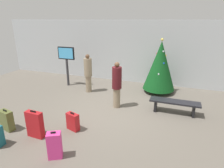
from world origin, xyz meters
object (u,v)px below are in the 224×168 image
(suitcase_0, at_px, (55,145))
(suitcase_4, at_px, (7,120))
(waiting_bench, at_px, (174,104))
(traveller_0, at_px, (117,84))
(traveller_1, at_px, (88,72))
(holiday_tree, at_px, (160,66))
(suitcase_3, at_px, (35,124))
(suitcase_1, at_px, (73,122))
(flight_info_kiosk, at_px, (67,59))

(suitcase_0, bearing_deg, suitcase_4, 165.26)
(suitcase_4, bearing_deg, suitcase_0, -14.74)
(waiting_bench, bearing_deg, traveller_0, -174.23)
(traveller_1, distance_m, suitcase_4, 3.99)
(holiday_tree, height_order, suitcase_3, holiday_tree)
(holiday_tree, xyz_separation_m, suitcase_3, (-2.92, -4.91, -0.87))
(suitcase_3, bearing_deg, suitcase_1, 40.08)
(suitcase_1, xyz_separation_m, suitcase_3, (-0.83, -0.70, 0.13))
(waiting_bench, height_order, suitcase_3, suitcase_3)
(suitcase_4, bearing_deg, flight_info_kiosk, 96.77)
(suitcase_0, height_order, suitcase_4, suitcase_0)
(suitcase_1, relative_size, suitcase_4, 0.86)
(suitcase_3, height_order, suitcase_4, suitcase_3)
(traveller_1, bearing_deg, suitcase_3, -87.16)
(flight_info_kiosk, relative_size, traveller_1, 1.11)
(flight_info_kiosk, xyz_separation_m, suitcase_3, (1.61, -4.32, -0.99))
(traveller_1, height_order, suitcase_0, traveller_1)
(suitcase_1, bearing_deg, suitcase_4, -160.32)
(traveller_0, distance_m, suitcase_1, 2.25)
(holiday_tree, height_order, suitcase_1, holiday_tree)
(traveller_1, height_order, suitcase_3, traveller_1)
(waiting_bench, bearing_deg, suitcase_1, -142.56)
(traveller_0, xyz_separation_m, traveller_1, (-1.78, 1.15, -0.01))
(flight_info_kiosk, xyz_separation_m, waiting_bench, (5.34, -1.40, -1.02))
(flight_info_kiosk, bearing_deg, waiting_bench, -14.73)
(flight_info_kiosk, bearing_deg, suitcase_1, -56.09)
(waiting_bench, height_order, suitcase_0, suitcase_0)
(waiting_bench, xyz_separation_m, traveller_0, (-2.14, -0.22, 0.58))
(holiday_tree, height_order, traveller_0, holiday_tree)
(waiting_bench, height_order, suitcase_1, suitcase_1)
(flight_info_kiosk, relative_size, suitcase_3, 2.36)
(traveller_0, xyz_separation_m, suitcase_1, (-0.76, -2.00, -0.67))
(holiday_tree, xyz_separation_m, suitcase_0, (-1.85, -5.47, -0.93))
(suitcase_3, bearing_deg, flight_info_kiosk, 110.41)
(waiting_bench, distance_m, suitcase_3, 4.73)
(flight_info_kiosk, bearing_deg, suitcase_0, -61.25)
(waiting_bench, bearing_deg, suitcase_4, -148.91)
(traveller_1, xyz_separation_m, suitcase_1, (1.02, -3.15, -0.66))
(traveller_1, bearing_deg, suitcase_0, -74.04)
(traveller_0, xyz_separation_m, suitcase_0, (-0.52, -3.26, -0.60))
(suitcase_0, distance_m, suitcase_4, 2.24)
(suitcase_0, distance_m, suitcase_1, 1.28)
(waiting_bench, height_order, traveller_1, traveller_1)
(traveller_0, bearing_deg, waiting_bench, 5.77)
(traveller_0, bearing_deg, suitcase_0, -99.05)
(flight_info_kiosk, height_order, waiting_bench, flight_info_kiosk)
(traveller_1, distance_m, suitcase_0, 4.62)
(suitcase_0, relative_size, suitcase_1, 1.24)
(suitcase_1, bearing_deg, traveller_1, 107.92)
(suitcase_3, bearing_deg, holiday_tree, 59.25)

